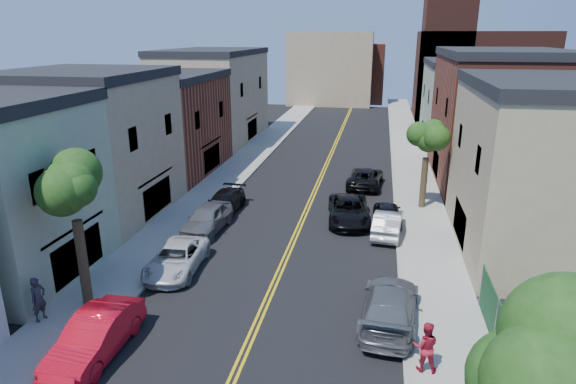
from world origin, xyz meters
The scene contains 27 objects.
sidewalk_left centered at (-7.90, 40.00, 0.07)m, with size 3.20×100.00×0.15m, color gray.
sidewalk_right centered at (7.90, 40.00, 0.07)m, with size 3.20×100.00×0.15m, color gray.
curb_left centered at (-6.15, 40.00, 0.07)m, with size 0.30×100.00×0.15m, color gray.
curb_right centered at (6.15, 40.00, 0.07)m, with size 0.30×100.00×0.15m, color gray.
bldg_left_tan_near centered at (-14.00, 25.00, 4.50)m, with size 9.00×10.00×9.00m, color #998466.
bldg_left_brick centered at (-14.00, 36.00, 4.00)m, with size 9.00×12.00×8.00m, color brown.
bldg_left_tan_far centered at (-14.00, 50.00, 4.75)m, with size 9.00×16.00×9.50m, color #998466.
bldg_right_tan centered at (14.00, 24.00, 4.50)m, with size 9.00×12.00×9.00m, color #998466.
bldg_right_brick centered at (14.00, 38.00, 5.00)m, with size 9.00×14.00×10.00m, color brown.
bldg_right_palegrn centered at (14.00, 52.00, 4.25)m, with size 9.00×12.00×8.50m, color gray.
church centered at (16.33, 67.07, 7.24)m, with size 16.20×14.20×22.60m.
backdrop_left centered at (-4.00, 82.00, 6.00)m, with size 14.00×8.00×12.00m, color #998466.
backdrop_center centered at (0.00, 86.00, 5.00)m, with size 10.00×8.00×10.00m, color brown.
tree_left_mid centered at (-7.88, 14.01, 6.58)m, with size 5.20×5.20×9.29m.
tree_right_corner centered at (7.93, 4.01, 7.31)m, with size 5.80×5.80×10.35m.
tree_right_far centered at (7.92, 30.01, 5.76)m, with size 4.40×4.40×8.03m.
red_sedan centered at (-5.50, 10.74, 0.82)m, with size 1.74×4.99×1.64m, color red.
white_pickup centered at (-5.24, 17.88, 0.70)m, with size 2.32×5.03×1.40m, color silver.
grey_car_left centered at (-5.50, 23.30, 0.84)m, with size 1.98×4.93×1.68m, color #54565B.
black_car_left centered at (-5.50, 26.73, 0.71)m, with size 1.99×4.90×1.42m, color black.
grey_car_right centered at (5.50, 15.04, 0.82)m, with size 2.30×5.65×1.64m, color #585C60.
black_car_right centered at (5.50, 26.70, 0.72)m, with size 1.71×4.24×1.44m, color black.
silver_car_right centered at (5.50, 24.85, 0.76)m, with size 1.60×4.59×1.51m, color #AEB1B6.
dark_car_right_far centered at (3.80, 34.65, 0.75)m, with size 2.50×5.42×1.51m, color black.
black_suv_lane centered at (3.00, 26.57, 0.78)m, with size 2.58×5.59×1.55m, color black.
pedestrian_left centered at (-9.03, 12.32, 1.13)m, with size 0.71×0.47×1.95m, color #2A2932.
pedestrian_right centered at (6.70, 11.94, 1.11)m, with size 0.93×0.73×1.92m, color maroon.
Camera 1 is at (4.61, -3.63, 11.77)m, focal length 30.59 mm.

